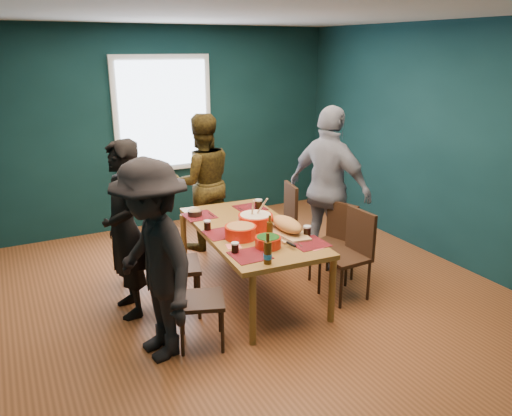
{
  "coord_description": "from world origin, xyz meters",
  "views": [
    {
      "loc": [
        -2.02,
        -4.14,
        2.41
      ],
      "look_at": [
        0.11,
        -0.04,
        0.92
      ],
      "focal_mm": 35.0,
      "sensor_mm": 36.0,
      "label": 1
    }
  ],
  "objects_px": {
    "dining_table": "(250,235)",
    "chair_right_far": "(283,215)",
    "person_back": "(202,182)",
    "cutting_board": "(287,226)",
    "chair_left_far": "(134,240)",
    "bowl_dumpling": "(255,221)",
    "bowl_salad": "(241,231)",
    "bowl_herbs": "(268,241)",
    "chair_right_mid": "(337,236)",
    "chair_left_near": "(191,292)",
    "chair_left_mid": "(165,257)",
    "chair_right_near": "(352,247)",
    "person_right": "(329,189)",
    "person_far_left": "(125,230)",
    "person_near_left": "(153,261)"
  },
  "relations": [
    {
      "from": "bowl_dumpling",
      "to": "bowl_herbs",
      "type": "relative_size",
      "value": 1.47
    },
    {
      "from": "dining_table",
      "to": "person_back",
      "type": "relative_size",
      "value": 1.13
    },
    {
      "from": "person_near_left",
      "to": "person_right",
      "type": "bearing_deg",
      "value": 101.85
    },
    {
      "from": "dining_table",
      "to": "chair_right_far",
      "type": "distance_m",
      "value": 1.04
    },
    {
      "from": "chair_right_near",
      "to": "person_back",
      "type": "height_order",
      "value": "person_back"
    },
    {
      "from": "person_back",
      "to": "cutting_board",
      "type": "distance_m",
      "value": 1.68
    },
    {
      "from": "chair_right_near",
      "to": "bowl_herbs",
      "type": "xyz_separation_m",
      "value": [
        -0.95,
        0.01,
        0.23
      ]
    },
    {
      "from": "chair_left_mid",
      "to": "chair_left_near",
      "type": "bearing_deg",
      "value": -73.14
    },
    {
      "from": "chair_left_near",
      "to": "chair_left_mid",
      "type": "bearing_deg",
      "value": 111.55
    },
    {
      "from": "chair_right_mid",
      "to": "bowl_salad",
      "type": "distance_m",
      "value": 1.21
    },
    {
      "from": "bowl_herbs",
      "to": "person_far_left",
      "type": "bearing_deg",
      "value": 148.1
    },
    {
      "from": "chair_right_far",
      "to": "chair_right_mid",
      "type": "relative_size",
      "value": 1.06
    },
    {
      "from": "dining_table",
      "to": "chair_right_far",
      "type": "relative_size",
      "value": 2.14
    },
    {
      "from": "chair_left_far",
      "to": "chair_left_near",
      "type": "bearing_deg",
      "value": -88.1
    },
    {
      "from": "person_far_left",
      "to": "chair_left_mid",
      "type": "bearing_deg",
      "value": 57.7
    },
    {
      "from": "person_back",
      "to": "bowl_herbs",
      "type": "height_order",
      "value": "person_back"
    },
    {
      "from": "chair_left_near",
      "to": "person_back",
      "type": "bearing_deg",
      "value": 85.62
    },
    {
      "from": "chair_left_mid",
      "to": "chair_right_near",
      "type": "height_order",
      "value": "chair_left_mid"
    },
    {
      "from": "person_far_left",
      "to": "cutting_board",
      "type": "height_order",
      "value": "person_far_left"
    },
    {
      "from": "chair_right_far",
      "to": "bowl_herbs",
      "type": "height_order",
      "value": "chair_right_far"
    },
    {
      "from": "chair_right_far",
      "to": "bowl_dumpling",
      "type": "distance_m",
      "value": 1.02
    },
    {
      "from": "dining_table",
      "to": "person_right",
      "type": "distance_m",
      "value": 1.14
    },
    {
      "from": "person_back",
      "to": "cutting_board",
      "type": "height_order",
      "value": "person_back"
    },
    {
      "from": "chair_left_mid",
      "to": "person_back",
      "type": "bearing_deg",
      "value": 71.61
    },
    {
      "from": "bowl_herbs",
      "to": "chair_right_far",
      "type": "bearing_deg",
      "value": 54.21
    },
    {
      "from": "chair_left_far",
      "to": "cutting_board",
      "type": "bearing_deg",
      "value": -41.71
    },
    {
      "from": "person_right",
      "to": "cutting_board",
      "type": "relative_size",
      "value": 2.58
    },
    {
      "from": "chair_right_mid",
      "to": "cutting_board",
      "type": "bearing_deg",
      "value": 172.24
    },
    {
      "from": "person_far_left",
      "to": "bowl_salad",
      "type": "distance_m",
      "value": 1.06
    },
    {
      "from": "bowl_dumpling",
      "to": "chair_left_mid",
      "type": "bearing_deg",
      "value": 179.38
    },
    {
      "from": "cutting_board",
      "to": "person_right",
      "type": "bearing_deg",
      "value": 38.79
    },
    {
      "from": "chair_left_near",
      "to": "cutting_board",
      "type": "distance_m",
      "value": 1.21
    },
    {
      "from": "chair_left_far",
      "to": "cutting_board",
      "type": "relative_size",
      "value": 1.23
    },
    {
      "from": "chair_right_far",
      "to": "person_far_left",
      "type": "relative_size",
      "value": 0.54
    },
    {
      "from": "chair_right_mid",
      "to": "person_back",
      "type": "distance_m",
      "value": 1.81
    },
    {
      "from": "chair_left_near",
      "to": "person_back",
      "type": "xyz_separation_m",
      "value": [
        0.91,
        2.01,
        0.35
      ]
    },
    {
      "from": "chair_left_near",
      "to": "bowl_dumpling",
      "type": "distance_m",
      "value": 1.14
    },
    {
      "from": "person_right",
      "to": "bowl_herbs",
      "type": "xyz_separation_m",
      "value": [
        -1.16,
        -0.7,
        -0.16
      ]
    },
    {
      "from": "person_right",
      "to": "bowl_salad",
      "type": "height_order",
      "value": "person_right"
    },
    {
      "from": "chair_left_near",
      "to": "person_far_left",
      "type": "distance_m",
      "value": 0.93
    },
    {
      "from": "chair_right_far",
      "to": "bowl_herbs",
      "type": "distance_m",
      "value": 1.47
    },
    {
      "from": "bowl_salad",
      "to": "bowl_herbs",
      "type": "distance_m",
      "value": 0.34
    },
    {
      "from": "person_right",
      "to": "bowl_salad",
      "type": "xyz_separation_m",
      "value": [
        -1.28,
        -0.39,
        -0.15
      ]
    },
    {
      "from": "chair_right_near",
      "to": "person_near_left",
      "type": "xyz_separation_m",
      "value": [
        -2.03,
        -0.09,
        0.3
      ]
    },
    {
      "from": "chair_left_far",
      "to": "cutting_board",
      "type": "distance_m",
      "value": 1.61
    },
    {
      "from": "chair_left_near",
      "to": "person_back",
      "type": "height_order",
      "value": "person_back"
    },
    {
      "from": "chair_left_near",
      "to": "cutting_board",
      "type": "xyz_separation_m",
      "value": [
        1.12,
        0.35,
        0.28
      ]
    },
    {
      "from": "person_back",
      "to": "person_near_left",
      "type": "relative_size",
      "value": 1.02
    },
    {
      "from": "chair_right_mid",
      "to": "bowl_herbs",
      "type": "xyz_separation_m",
      "value": [
        -1.05,
        -0.38,
        0.27
      ]
    },
    {
      "from": "chair_left_far",
      "to": "bowl_dumpling",
      "type": "bearing_deg",
      "value": -38.1
    }
  ]
}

